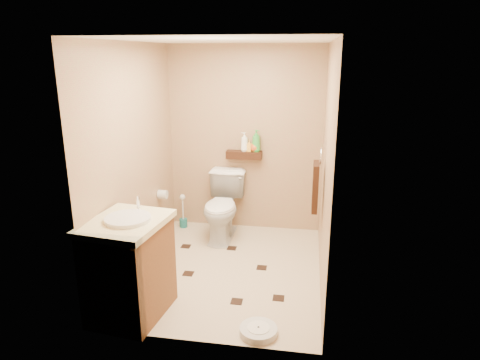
# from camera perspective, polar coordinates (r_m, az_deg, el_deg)

# --- Properties ---
(ground) EXTENTS (2.50, 2.50, 0.00)m
(ground) POSITION_cam_1_polar(r_m,az_deg,el_deg) (4.81, -1.67, -11.77)
(ground) COLOR #C9B593
(ground) RESTS_ON ground
(wall_back) EXTENTS (2.00, 0.04, 2.40)m
(wall_back) POSITION_cam_1_polar(r_m,az_deg,el_deg) (5.57, 0.67, 5.36)
(wall_back) COLOR tan
(wall_back) RESTS_ON ground
(wall_front) EXTENTS (2.00, 0.04, 2.40)m
(wall_front) POSITION_cam_1_polar(r_m,az_deg,el_deg) (3.21, -6.08, -3.30)
(wall_front) COLOR tan
(wall_front) RESTS_ON ground
(wall_left) EXTENTS (0.04, 2.50, 2.40)m
(wall_left) POSITION_cam_1_polar(r_m,az_deg,el_deg) (4.66, -13.96, 2.64)
(wall_left) COLOR tan
(wall_left) RESTS_ON ground
(wall_right) EXTENTS (0.04, 2.50, 2.40)m
(wall_right) POSITION_cam_1_polar(r_m,az_deg,el_deg) (4.30, 11.41, 1.63)
(wall_right) COLOR tan
(wall_right) RESTS_ON ground
(ceiling) EXTENTS (2.00, 2.50, 0.02)m
(ceiling) POSITION_cam_1_polar(r_m,az_deg,el_deg) (4.23, -1.95, 18.14)
(ceiling) COLOR white
(ceiling) RESTS_ON wall_back
(wall_shelf) EXTENTS (0.46, 0.14, 0.10)m
(wall_shelf) POSITION_cam_1_polar(r_m,az_deg,el_deg) (5.53, 0.54, 3.37)
(wall_shelf) COLOR #361C0E
(wall_shelf) RESTS_ON wall_back
(floor_accents) EXTENTS (1.32, 1.25, 0.01)m
(floor_accents) POSITION_cam_1_polar(r_m,az_deg,el_deg) (4.78, -1.52, -11.96)
(floor_accents) COLOR black
(floor_accents) RESTS_ON ground
(toilet) EXTENTS (0.47, 0.82, 0.83)m
(toilet) POSITION_cam_1_polar(r_m,az_deg,el_deg) (5.42, -2.31, -3.58)
(toilet) COLOR white
(toilet) RESTS_ON ground
(vanity) EXTENTS (0.70, 0.82, 1.05)m
(vanity) POSITION_cam_1_polar(r_m,az_deg,el_deg) (3.98, -14.53, -11.11)
(vanity) COLOR brown
(vanity) RESTS_ON ground
(bathroom_scale) EXTENTS (0.39, 0.39, 0.06)m
(bathroom_scale) POSITION_cam_1_polar(r_m,az_deg,el_deg) (3.84, 2.47, -19.42)
(bathroom_scale) COLOR silver
(bathroom_scale) RESTS_ON ground
(toilet_brush) EXTENTS (0.11, 0.11, 0.47)m
(toilet_brush) POSITION_cam_1_polar(r_m,az_deg,el_deg) (5.87, -7.59, -4.73)
(toilet_brush) COLOR #196364
(toilet_brush) RESTS_ON ground
(towel_ring) EXTENTS (0.12, 0.30, 0.76)m
(towel_ring) POSITION_cam_1_polar(r_m,az_deg,el_deg) (4.60, 10.07, -0.59)
(towel_ring) COLOR silver
(towel_ring) RESTS_ON wall_right
(toilet_paper) EXTENTS (0.12, 0.11, 0.12)m
(toilet_paper) POSITION_cam_1_polar(r_m,az_deg,el_deg) (5.39, -10.27, -1.91)
(toilet_paper) COLOR silver
(toilet_paper) RESTS_ON wall_left
(bottle_a) EXTENTS (0.12, 0.12, 0.24)m
(bottle_a) POSITION_cam_1_polar(r_m,az_deg,el_deg) (5.50, 0.60, 5.12)
(bottle_a) COLOR white
(bottle_a) RESTS_ON wall_shelf
(bottle_b) EXTENTS (0.08, 0.08, 0.15)m
(bottle_b) POSITION_cam_1_polar(r_m,az_deg,el_deg) (5.50, 1.24, 4.59)
(bottle_b) COLOR yellow
(bottle_b) RESTS_ON wall_shelf
(bottle_c) EXTENTS (0.15, 0.15, 0.15)m
(bottle_c) POSITION_cam_1_polar(r_m,az_deg,el_deg) (5.49, 1.99, 4.61)
(bottle_c) COLOR #D85819
(bottle_c) RESTS_ON wall_shelf
(bottle_d) EXTENTS (0.15, 0.15, 0.28)m
(bottle_d) POSITION_cam_1_polar(r_m,az_deg,el_deg) (5.47, 2.17, 5.26)
(bottle_d) COLOR green
(bottle_d) RESTS_ON wall_shelf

